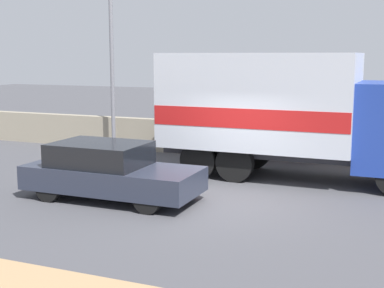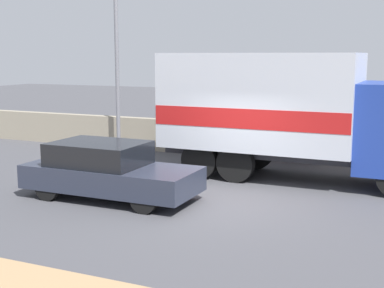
% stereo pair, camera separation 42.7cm
% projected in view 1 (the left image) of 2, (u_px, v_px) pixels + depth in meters
% --- Properties ---
extents(ground_plane, '(80.00, 80.00, 0.00)m').
position_uv_depth(ground_plane, '(216.00, 202.00, 12.60)').
color(ground_plane, '#47474C').
extents(stone_wall_backdrop, '(60.00, 0.35, 1.16)m').
position_uv_depth(stone_wall_backdrop, '(274.00, 142.00, 17.62)').
color(stone_wall_backdrop, gray).
rests_on(stone_wall_backdrop, ground_plane).
extents(street_lamp, '(0.56, 0.28, 7.96)m').
position_uv_depth(street_lamp, '(111.00, 23.00, 18.56)').
color(street_lamp, slate).
rests_on(street_lamp, ground_plane).
extents(box_truck, '(7.52, 2.61, 3.49)m').
position_uv_depth(box_truck, '(285.00, 110.00, 14.77)').
color(box_truck, navy).
rests_on(box_truck, ground_plane).
extents(car_hatchback, '(4.23, 1.75, 1.36)m').
position_uv_depth(car_hatchback, '(109.00, 171.00, 12.79)').
color(car_hatchback, '#282D3D').
rests_on(car_hatchback, ground_plane).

